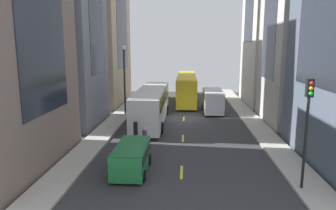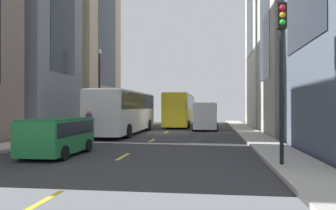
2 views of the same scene
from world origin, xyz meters
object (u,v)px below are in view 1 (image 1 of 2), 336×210
at_px(streetcar_yellow, 187,86).
at_px(pedestrian_waiting_curb, 145,141).
at_px(traffic_light_near_corner, 308,113).
at_px(city_bus_white, 152,103).
at_px(car_green_0, 132,156).
at_px(pedestrian_walking_far, 136,131).
at_px(delivery_van_white, 213,99).

xyz_separation_m(streetcar_yellow, pedestrian_waiting_curb, (-2.80, -22.19, -1.04)).
bearing_deg(traffic_light_near_corner, city_bus_white, 123.50).
height_order(car_green_0, pedestrian_walking_far, pedestrian_walking_far).
bearing_deg(car_green_0, pedestrian_walking_far, 96.72).
bearing_deg(car_green_0, traffic_light_near_corner, -11.98).
distance_m(streetcar_yellow, delivery_van_white, 8.05).
bearing_deg(car_green_0, pedestrian_waiting_curb, 80.96).
xyz_separation_m(city_bus_white, delivery_van_white, (6.37, 5.17, -0.50)).
relative_size(streetcar_yellow, pedestrian_waiting_curb, 7.18).
bearing_deg(delivery_van_white, pedestrian_waiting_curb, -111.43).
xyz_separation_m(pedestrian_walking_far, pedestrian_waiting_curb, (1.06, -2.68, 0.05)).
height_order(city_bus_white, pedestrian_waiting_curb, city_bus_white).
bearing_deg(city_bus_white, pedestrian_walking_far, -93.92).
bearing_deg(pedestrian_walking_far, delivery_van_white, 132.25).
height_order(city_bus_white, streetcar_yellow, streetcar_yellow).
height_order(streetcar_yellow, car_green_0, streetcar_yellow).
distance_m(pedestrian_walking_far, traffic_light_near_corner, 12.67).
xyz_separation_m(city_bus_white, pedestrian_walking_far, (-0.47, -6.88, -0.97)).
bearing_deg(traffic_light_near_corner, streetcar_yellow, 102.64).
height_order(delivery_van_white, pedestrian_waiting_curb, delivery_van_white).
xyz_separation_m(pedestrian_waiting_curb, traffic_light_near_corner, (8.81, -4.65, 3.02)).
xyz_separation_m(car_green_0, pedestrian_walking_far, (-0.63, 5.36, 0.06)).
xyz_separation_m(streetcar_yellow, pedestrian_walking_far, (-3.86, -19.51, -1.09)).
xyz_separation_m(streetcar_yellow, car_green_0, (-3.22, -24.87, -1.15)).
xyz_separation_m(car_green_0, traffic_light_near_corner, (9.24, -1.96, 3.13)).
distance_m(streetcar_yellow, pedestrian_waiting_curb, 22.39).
distance_m(city_bus_white, streetcar_yellow, 13.07).
relative_size(car_green_0, traffic_light_near_corner, 0.74).
height_order(streetcar_yellow, traffic_light_near_corner, traffic_light_near_corner).
relative_size(car_green_0, pedestrian_walking_far, 2.17).
distance_m(streetcar_yellow, traffic_light_near_corner, 27.57).
distance_m(pedestrian_walking_far, pedestrian_waiting_curb, 2.88).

